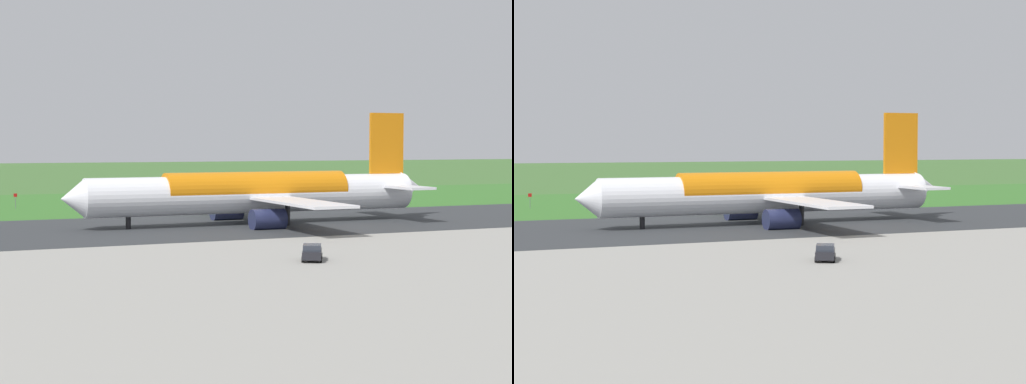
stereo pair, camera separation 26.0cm
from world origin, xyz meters
The scene contains 6 objects.
ground_plane centered at (0.00, 0.00, 0.00)m, with size 800.00×800.00×0.00m, color #3D662D.
runway_asphalt centered at (0.00, 0.00, 0.03)m, with size 600.00×35.74×0.06m, color #2D3033.
grass_verge_foreground centered at (0.00, -42.82, 0.02)m, with size 600.00×80.00×0.04m, color #346B27.
airliner_main centered at (-8.77, 0.00, 4.35)m, with size 53.97×44.02×15.88m.
service_car_followme centered at (1.07, 36.45, 0.84)m, with size 3.55×4.55×1.62m.
no_stopping_sign centered at (19.12, -42.54, 1.56)m, with size 0.60×0.10×2.62m.
Camera 2 is at (36.72, 108.29, 11.18)m, focal length 59.14 mm.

